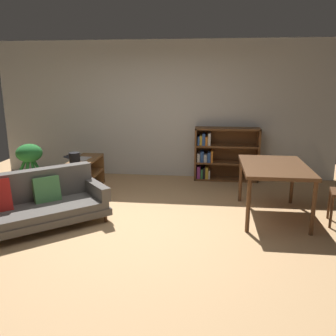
% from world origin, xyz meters
% --- Properties ---
extents(ground_plane, '(8.16, 8.16, 0.00)m').
position_xyz_m(ground_plane, '(0.00, 0.00, 0.00)').
color(ground_plane, tan).
extents(back_wall_panel, '(6.80, 0.10, 2.70)m').
position_xyz_m(back_wall_panel, '(0.00, 2.70, 1.35)').
color(back_wall_panel, silver).
rests_on(back_wall_panel, ground_plane).
extents(fabric_couch, '(1.90, 1.80, 0.74)m').
position_xyz_m(fabric_couch, '(-1.43, -0.12, 0.33)').
color(fabric_couch, '#56351E').
rests_on(fabric_couch, ground_plane).
extents(media_console, '(0.40, 1.18, 0.58)m').
position_xyz_m(media_console, '(-1.29, 1.43, 0.29)').
color(media_console, brown).
rests_on(media_console, ground_plane).
extents(open_laptop, '(0.43, 0.35, 0.06)m').
position_xyz_m(open_laptop, '(-1.38, 1.49, 0.59)').
color(open_laptop, silver).
rests_on(open_laptop, media_console).
extents(desk_speaker, '(0.18, 0.18, 0.20)m').
position_xyz_m(desk_speaker, '(-1.30, 1.10, 0.68)').
color(desk_speaker, black).
rests_on(desk_speaker, media_console).
extents(potted_floor_plant, '(0.48, 0.47, 0.89)m').
position_xyz_m(potted_floor_plant, '(-2.14, 1.18, 0.58)').
color(potted_floor_plant, '#9E9389').
rests_on(potted_floor_plant, ground_plane).
extents(dining_table, '(0.92, 1.31, 0.77)m').
position_xyz_m(dining_table, '(1.86, 0.61, 0.70)').
color(dining_table, '#56351E').
rests_on(dining_table, ground_plane).
extents(bookshelf, '(1.25, 0.34, 1.04)m').
position_xyz_m(bookshelf, '(1.17, 2.51, 0.51)').
color(bookshelf, brown).
rests_on(bookshelf, ground_plane).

